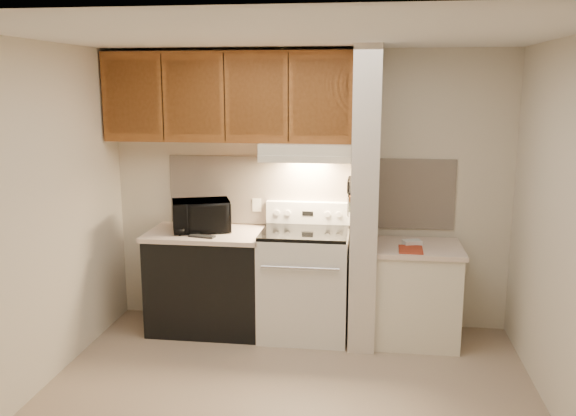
# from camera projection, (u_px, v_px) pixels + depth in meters

# --- Properties ---
(floor) EXTENTS (3.60, 3.60, 0.00)m
(floor) POSITION_uv_depth(u_px,v_px,m) (287.00, 398.00, 4.34)
(floor) COLOR tan
(floor) RESTS_ON ground
(ceiling) EXTENTS (3.60, 3.60, 0.00)m
(ceiling) POSITION_uv_depth(u_px,v_px,m) (287.00, 35.00, 3.84)
(ceiling) COLOR white
(ceiling) RESTS_ON wall_back
(wall_back) EXTENTS (3.60, 2.50, 0.02)m
(wall_back) POSITION_uv_depth(u_px,v_px,m) (309.00, 190.00, 5.55)
(wall_back) COLOR beige
(wall_back) RESTS_ON floor
(wall_left) EXTENTS (0.02, 3.00, 2.50)m
(wall_left) POSITION_uv_depth(u_px,v_px,m) (36.00, 220.00, 4.33)
(wall_left) COLOR beige
(wall_left) RESTS_ON floor
(wall_right) EXTENTS (0.02, 3.00, 2.50)m
(wall_right) POSITION_uv_depth(u_px,v_px,m) (568.00, 236.00, 3.86)
(wall_right) COLOR beige
(wall_right) RESTS_ON floor
(backsplash) EXTENTS (2.60, 0.02, 0.63)m
(backsplash) POSITION_uv_depth(u_px,v_px,m) (309.00, 192.00, 5.54)
(backsplash) COLOR beige
(backsplash) RESTS_ON wall_back
(range_body) EXTENTS (0.76, 0.65, 0.92)m
(range_body) POSITION_uv_depth(u_px,v_px,m) (304.00, 285.00, 5.37)
(range_body) COLOR silver
(range_body) RESTS_ON floor
(oven_window) EXTENTS (0.50, 0.01, 0.30)m
(oven_window) POSITION_uv_depth(u_px,v_px,m) (300.00, 292.00, 5.06)
(oven_window) COLOR black
(oven_window) RESTS_ON range_body
(oven_handle) EXTENTS (0.65, 0.02, 0.02)m
(oven_handle) POSITION_uv_depth(u_px,v_px,m) (300.00, 268.00, 4.97)
(oven_handle) COLOR silver
(oven_handle) RESTS_ON range_body
(cooktop) EXTENTS (0.74, 0.64, 0.03)m
(cooktop) POSITION_uv_depth(u_px,v_px,m) (305.00, 232.00, 5.28)
(cooktop) COLOR black
(cooktop) RESTS_ON range_body
(range_backguard) EXTENTS (0.76, 0.08, 0.20)m
(range_backguard) POSITION_uv_depth(u_px,v_px,m) (308.00, 213.00, 5.53)
(range_backguard) COLOR silver
(range_backguard) RESTS_ON range_body
(range_display) EXTENTS (0.10, 0.01, 0.04)m
(range_display) POSITION_uv_depth(u_px,v_px,m) (308.00, 214.00, 5.49)
(range_display) COLOR black
(range_display) RESTS_ON range_backguard
(range_knob_left_outer) EXTENTS (0.05, 0.02, 0.05)m
(range_knob_left_outer) POSITION_uv_depth(u_px,v_px,m) (277.00, 213.00, 5.52)
(range_knob_left_outer) COLOR silver
(range_knob_left_outer) RESTS_ON range_backguard
(range_knob_left_inner) EXTENTS (0.05, 0.02, 0.05)m
(range_knob_left_inner) POSITION_uv_depth(u_px,v_px,m) (288.00, 213.00, 5.51)
(range_knob_left_inner) COLOR silver
(range_knob_left_inner) RESTS_ON range_backguard
(range_knob_right_inner) EXTENTS (0.05, 0.02, 0.05)m
(range_knob_right_inner) POSITION_uv_depth(u_px,v_px,m) (328.00, 214.00, 5.46)
(range_knob_right_inner) COLOR silver
(range_knob_right_inner) RESTS_ON range_backguard
(range_knob_right_outer) EXTENTS (0.05, 0.02, 0.05)m
(range_knob_right_outer) POSITION_uv_depth(u_px,v_px,m) (339.00, 214.00, 5.45)
(range_knob_right_outer) COLOR silver
(range_knob_right_outer) RESTS_ON range_backguard
(dishwasher_front) EXTENTS (1.00, 0.63, 0.87)m
(dishwasher_front) POSITION_uv_depth(u_px,v_px,m) (208.00, 283.00, 5.50)
(dishwasher_front) COLOR black
(dishwasher_front) RESTS_ON floor
(left_countertop) EXTENTS (1.04, 0.67, 0.04)m
(left_countertop) POSITION_uv_depth(u_px,v_px,m) (206.00, 234.00, 5.41)
(left_countertop) COLOR beige
(left_countertop) RESTS_ON dishwasher_front
(spoon_rest) EXTENTS (0.24, 0.12, 0.02)m
(spoon_rest) POSITION_uv_depth(u_px,v_px,m) (202.00, 236.00, 5.21)
(spoon_rest) COLOR black
(spoon_rest) RESTS_ON left_countertop
(teal_jar) EXTENTS (0.11, 0.11, 0.09)m
(teal_jar) POSITION_uv_depth(u_px,v_px,m) (218.00, 221.00, 5.60)
(teal_jar) COLOR #286B63
(teal_jar) RESTS_ON left_countertop
(outlet) EXTENTS (0.08, 0.01, 0.12)m
(outlet) POSITION_uv_depth(u_px,v_px,m) (257.00, 205.00, 5.62)
(outlet) COLOR silver
(outlet) RESTS_ON backsplash
(microwave) EXTENTS (0.58, 0.49, 0.28)m
(microwave) POSITION_uv_depth(u_px,v_px,m) (201.00, 216.00, 5.41)
(microwave) COLOR black
(microwave) RESTS_ON left_countertop
(partition_pillar) EXTENTS (0.22, 0.70, 2.50)m
(partition_pillar) POSITION_uv_depth(u_px,v_px,m) (365.00, 198.00, 5.14)
(partition_pillar) COLOR beige
(partition_pillar) RESTS_ON floor
(pillar_trim) EXTENTS (0.01, 0.70, 0.04)m
(pillar_trim) POSITION_uv_depth(u_px,v_px,m) (351.00, 192.00, 5.15)
(pillar_trim) COLOR brown
(pillar_trim) RESTS_ON partition_pillar
(knife_strip) EXTENTS (0.02, 0.42, 0.04)m
(knife_strip) POSITION_uv_depth(u_px,v_px,m) (350.00, 191.00, 5.10)
(knife_strip) COLOR black
(knife_strip) RESTS_ON partition_pillar
(knife_blade_a) EXTENTS (0.01, 0.03, 0.16)m
(knife_blade_a) POSITION_uv_depth(u_px,v_px,m) (348.00, 206.00, 4.96)
(knife_blade_a) COLOR silver
(knife_blade_a) RESTS_ON knife_strip
(knife_handle_a) EXTENTS (0.02, 0.02, 0.10)m
(knife_handle_a) POSITION_uv_depth(u_px,v_px,m) (348.00, 188.00, 4.95)
(knife_handle_a) COLOR black
(knife_handle_a) RESTS_ON knife_strip
(knife_blade_b) EXTENTS (0.01, 0.04, 0.18)m
(knife_blade_b) POSITION_uv_depth(u_px,v_px,m) (348.00, 205.00, 5.05)
(knife_blade_b) COLOR silver
(knife_blade_b) RESTS_ON knife_strip
(knife_handle_b) EXTENTS (0.02, 0.02, 0.10)m
(knife_handle_b) POSITION_uv_depth(u_px,v_px,m) (349.00, 186.00, 5.01)
(knife_handle_b) COLOR black
(knife_handle_b) RESTS_ON knife_strip
(knife_blade_c) EXTENTS (0.01, 0.04, 0.20)m
(knife_blade_c) POSITION_uv_depth(u_px,v_px,m) (349.00, 205.00, 5.11)
(knife_blade_c) COLOR silver
(knife_blade_c) RESTS_ON knife_strip
(knife_handle_c) EXTENTS (0.02, 0.02, 0.10)m
(knife_handle_c) POSITION_uv_depth(u_px,v_px,m) (349.00, 185.00, 5.09)
(knife_handle_c) COLOR black
(knife_handle_c) RESTS_ON knife_strip
(knife_blade_d) EXTENTS (0.01, 0.04, 0.16)m
(knife_blade_d) POSITION_uv_depth(u_px,v_px,m) (349.00, 201.00, 5.19)
(knife_blade_d) COLOR silver
(knife_blade_d) RESTS_ON knife_strip
(knife_handle_d) EXTENTS (0.02, 0.02, 0.10)m
(knife_handle_d) POSITION_uv_depth(u_px,v_px,m) (349.00, 183.00, 5.17)
(knife_handle_d) COLOR black
(knife_handle_d) RESTS_ON knife_strip
(knife_blade_e) EXTENTS (0.01, 0.04, 0.18)m
(knife_blade_e) POSITION_uv_depth(u_px,v_px,m) (349.00, 200.00, 5.27)
(knife_blade_e) COLOR silver
(knife_blade_e) RESTS_ON knife_strip
(knife_handle_e) EXTENTS (0.02, 0.02, 0.10)m
(knife_handle_e) POSITION_uv_depth(u_px,v_px,m) (350.00, 182.00, 5.24)
(knife_handle_e) COLOR black
(knife_handle_e) RESTS_ON knife_strip
(oven_mitt) EXTENTS (0.03, 0.10, 0.24)m
(oven_mitt) POSITION_uv_depth(u_px,v_px,m) (350.00, 197.00, 5.33)
(oven_mitt) COLOR slate
(oven_mitt) RESTS_ON partition_pillar
(right_cab_base) EXTENTS (0.70, 0.60, 0.81)m
(right_cab_base) POSITION_uv_depth(u_px,v_px,m) (416.00, 296.00, 5.25)
(right_cab_base) COLOR silver
(right_cab_base) RESTS_ON floor
(right_countertop) EXTENTS (0.74, 0.64, 0.04)m
(right_countertop) POSITION_uv_depth(u_px,v_px,m) (418.00, 248.00, 5.17)
(right_countertop) COLOR beige
(right_countertop) RESTS_ON right_cab_base
(red_folder) EXTENTS (0.20, 0.27, 0.01)m
(red_folder) POSITION_uv_depth(u_px,v_px,m) (411.00, 250.00, 5.02)
(red_folder) COLOR #A6341D
(red_folder) RESTS_ON right_countertop
(white_box) EXTENTS (0.17, 0.14, 0.04)m
(white_box) POSITION_uv_depth(u_px,v_px,m) (412.00, 242.00, 5.19)
(white_box) COLOR white
(white_box) RESTS_ON right_countertop
(range_hood) EXTENTS (0.78, 0.44, 0.15)m
(range_hood) POSITION_uv_depth(u_px,v_px,m) (307.00, 151.00, 5.26)
(range_hood) COLOR silver
(range_hood) RESTS_ON upper_cabinets
(hood_lip) EXTENTS (0.78, 0.04, 0.06)m
(hood_lip) POSITION_uv_depth(u_px,v_px,m) (304.00, 159.00, 5.07)
(hood_lip) COLOR silver
(hood_lip) RESTS_ON range_hood
(upper_cabinets) EXTENTS (2.18, 0.33, 0.77)m
(upper_cabinets) POSITION_uv_depth(u_px,v_px,m) (229.00, 97.00, 5.30)
(upper_cabinets) COLOR brown
(upper_cabinets) RESTS_ON wall_back
(cab_door_a) EXTENTS (0.46, 0.01, 0.63)m
(cab_door_a) POSITION_uv_depth(u_px,v_px,m) (132.00, 97.00, 5.25)
(cab_door_a) COLOR brown
(cab_door_a) RESTS_ON upper_cabinets
(cab_gap_a) EXTENTS (0.01, 0.01, 0.73)m
(cab_gap_a) POSITION_uv_depth(u_px,v_px,m) (162.00, 97.00, 5.22)
(cab_gap_a) COLOR black
(cab_gap_a) RESTS_ON upper_cabinets
(cab_door_b) EXTENTS (0.46, 0.01, 0.63)m
(cab_door_b) POSITION_uv_depth(u_px,v_px,m) (193.00, 97.00, 5.18)
(cab_door_b) COLOR brown
(cab_door_b) RESTS_ON upper_cabinets
(cab_gap_b) EXTENTS (0.01, 0.01, 0.73)m
(cab_gap_b) POSITION_uv_depth(u_px,v_px,m) (224.00, 97.00, 5.15)
(cab_gap_b) COLOR black
(cab_gap_b) RESTS_ON upper_cabinets
(cab_door_c) EXTENTS (0.46, 0.01, 0.63)m
(cab_door_c) POSITION_uv_depth(u_px,v_px,m) (256.00, 97.00, 5.11)
(cab_door_c) COLOR brown
(cab_door_c) RESTS_ON upper_cabinets
(cab_gap_c) EXTENTS (0.01, 0.01, 0.73)m
(cab_gap_c) POSITION_uv_depth(u_px,v_px,m) (288.00, 98.00, 5.08)
(cab_gap_c) COLOR black
(cab_gap_c) RESTS_ON upper_cabinets
(cab_door_d) EXTENTS (0.46, 0.01, 0.63)m
(cab_door_d) POSITION_uv_depth(u_px,v_px,m) (321.00, 98.00, 5.04)
(cab_door_d) COLOR brown
(cab_door_d) RESTS_ON upper_cabinets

